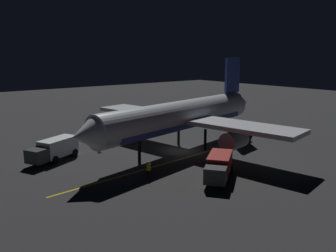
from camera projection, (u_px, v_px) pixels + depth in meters
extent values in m
cube|color=#313132|center=(180.00, 152.00, 43.83)|extent=(180.00, 180.00, 0.20)
cube|color=gold|center=(170.00, 162.00, 39.22)|extent=(2.45, 29.04, 0.01)
cylinder|color=white|center=(181.00, 115.00, 42.88)|extent=(8.21, 26.44, 3.64)
cube|color=#2D479E|center=(180.00, 123.00, 43.09)|extent=(7.34, 22.54, 0.66)
cone|color=white|center=(85.00, 135.00, 32.40)|extent=(4.03, 3.50, 3.57)
cone|color=white|center=(240.00, 103.00, 53.77)|extent=(4.00, 4.88, 3.28)
cube|color=#2D479E|center=(232.00, 76.00, 50.94)|extent=(0.99, 3.61, 5.13)
cube|color=white|center=(245.00, 127.00, 38.67)|extent=(13.47, 6.99, 0.50)
cylinder|color=slate|center=(234.00, 140.00, 38.48)|extent=(2.63, 3.52, 2.10)
cube|color=white|center=(141.00, 112.00, 49.26)|extent=(13.47, 6.99, 0.50)
cylinder|color=slate|center=(139.00, 123.00, 48.24)|extent=(2.63, 3.52, 2.10)
cylinder|color=black|center=(139.00, 152.00, 38.21)|extent=(0.42, 0.42, 2.76)
cylinder|color=black|center=(205.00, 140.00, 43.83)|extent=(0.42, 0.42, 2.76)
cylinder|color=black|center=(179.00, 135.00, 46.64)|extent=(0.42, 0.42, 2.76)
cube|color=silver|center=(58.00, 147.00, 40.29)|extent=(3.84, 5.06, 2.00)
cube|color=#38383D|center=(37.00, 156.00, 37.53)|extent=(2.57, 2.47, 1.50)
cylinder|color=black|center=(48.00, 159.00, 39.07)|extent=(2.47, 1.79, 0.90)
cylinder|color=black|center=(68.00, 152.00, 41.90)|extent=(2.47, 1.79, 0.90)
cube|color=maroon|center=(220.00, 163.00, 34.38)|extent=(4.18, 4.66, 1.88)
cube|color=#38383D|center=(216.00, 175.00, 31.57)|extent=(2.67, 2.63, 1.50)
cylinder|color=black|center=(218.00, 177.00, 33.17)|extent=(2.40, 2.08, 0.90)
cylinder|color=black|center=(221.00, 168.00, 35.97)|extent=(2.40, 2.08, 0.90)
cylinder|color=black|center=(149.00, 174.00, 34.01)|extent=(0.32, 0.32, 0.85)
cylinder|color=yellow|center=(148.00, 167.00, 33.86)|extent=(0.40, 0.40, 0.65)
sphere|color=tan|center=(148.00, 163.00, 33.77)|extent=(0.24, 0.24, 0.24)
cone|color=#EA590F|center=(99.00, 151.00, 42.97)|extent=(0.36, 0.36, 0.55)
cube|color=black|center=(99.00, 153.00, 43.02)|extent=(0.50, 0.50, 0.03)
cone|color=#EA590F|center=(74.00, 148.00, 43.96)|extent=(0.36, 0.36, 0.55)
cube|color=black|center=(74.00, 150.00, 44.01)|extent=(0.50, 0.50, 0.03)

